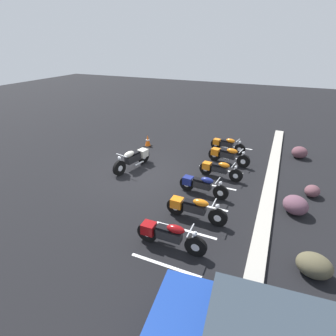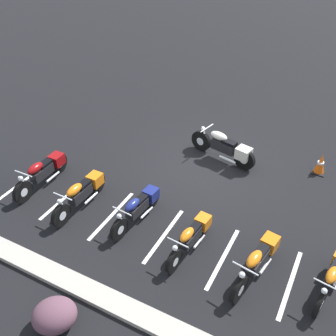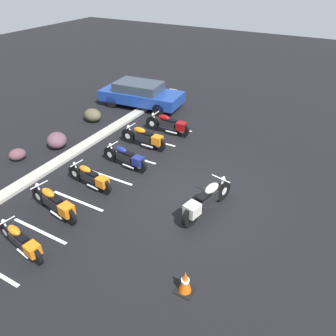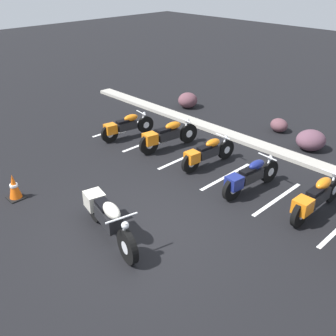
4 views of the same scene
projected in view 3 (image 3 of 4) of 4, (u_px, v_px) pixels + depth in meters
The scene contains 20 objects.
ground at pixel (194, 200), 10.77m from camera, with size 60.00×60.00×0.00m, color black.
motorcycle_cream_featured at pixel (205, 201), 9.96m from camera, with size 2.35×0.88×0.94m.
parked_bike_0 at pixel (21, 241), 8.64m from camera, with size 0.64×1.96×0.77m.
parked_bike_1 at pixel (55, 203), 9.93m from camera, with size 0.72×2.14×0.85m.
parked_bike_2 at pixel (91, 178), 11.15m from camera, with size 0.58×1.99×0.78m.
parked_bike_3 at pixel (126, 158), 12.26m from camera, with size 0.58×2.05×0.81m.
parked_bike_4 at pixel (145, 138), 13.57m from camera, with size 0.61×2.17×0.85m.
parked_bike_5 at pixel (169, 124), 14.64m from camera, with size 0.61×2.19×0.86m.
car_blue at pixel (141, 94), 17.34m from camera, with size 2.19×4.45×1.29m.
concrete_curb at pixel (67, 156), 13.05m from camera, with size 18.00×0.50×0.12m, color #A8A399.
landscape_rock_0 at pixel (57, 140), 13.64m from camera, with size 0.90×0.80×0.65m, color #5E3D4B.
landscape_rock_1 at pixel (93, 115), 15.90m from camera, with size 0.90×0.75×0.61m, color brown.
landscape_rock_3 at pixel (17, 154), 12.85m from camera, with size 0.65×0.56×0.46m, color brown.
traffic_cone at pixel (185, 282), 7.66m from camera, with size 0.40×0.40×0.67m.
stall_line_1 at pixel (39, 231), 9.56m from camera, with size 0.10×2.10×0.00m, color white.
stall_line_2 at pixel (78, 201), 10.75m from camera, with size 0.10×2.10×0.00m, color white.
stall_line_3 at pixel (108, 177), 11.93m from camera, with size 0.10×2.10×0.00m, color white.
stall_line_4 at pixel (133, 157), 13.12m from camera, with size 0.10×2.10×0.00m, color white.
stall_line_5 at pixel (154, 141), 14.31m from camera, with size 0.10×2.10×0.00m, color white.
stall_line_6 at pixel (172, 127), 15.50m from camera, with size 0.10×2.10×0.00m, color white.
Camera 3 is at (-7.85, -3.40, 6.69)m, focal length 35.00 mm.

